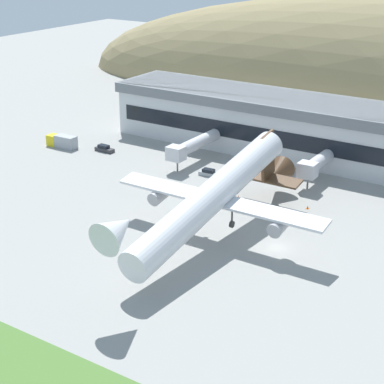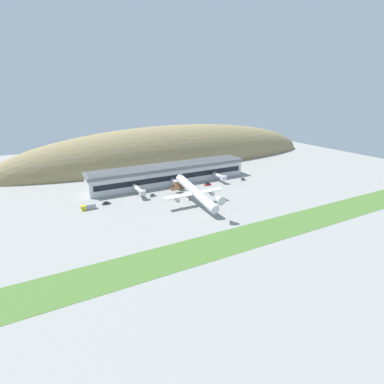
{
  "view_description": "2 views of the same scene",
  "coord_description": "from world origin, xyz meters",
  "px_view_note": "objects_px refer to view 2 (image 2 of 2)",
  "views": [
    {
      "loc": [
        37.14,
        -81.71,
        45.59
      ],
      "look_at": [
        -13.1,
        -3.91,
        7.73
      ],
      "focal_mm": 60.0,
      "sensor_mm": 36.0,
      "label": 1
    },
    {
      "loc": [
        -85.05,
        -138.44,
        60.87
      ],
      "look_at": [
        -13.07,
        -6.09,
        9.12
      ],
      "focal_mm": 28.0,
      "sensor_mm": 36.0,
      "label": 2
    }
  ],
  "objects_px": {
    "traffic_cone_0": "(174,197)",
    "traffic_cone_1": "(190,192)",
    "cargo_airplane": "(195,192)",
    "service_car_3": "(153,196)",
    "service_car_0": "(208,184)",
    "service_car_2": "(106,203)",
    "service_car_1": "(243,179)",
    "jetway_0": "(139,190)",
    "jetway_2": "(220,176)",
    "jetway_1": "(176,183)",
    "terminal_building": "(170,173)",
    "fuel_truck": "(89,207)"
  },
  "relations": [
    {
      "from": "jetway_0",
      "to": "cargo_airplane",
      "type": "distance_m",
      "value": 36.37
    },
    {
      "from": "jetway_1",
      "to": "service_car_1",
      "type": "bearing_deg",
      "value": -6.87
    },
    {
      "from": "fuel_truck",
      "to": "traffic_cone_1",
      "type": "bearing_deg",
      "value": -2.06
    },
    {
      "from": "service_car_0",
      "to": "service_car_1",
      "type": "relative_size",
      "value": 1.16
    },
    {
      "from": "service_car_3",
      "to": "fuel_truck",
      "type": "relative_size",
      "value": 0.57
    },
    {
      "from": "cargo_airplane",
      "to": "service_car_3",
      "type": "height_order",
      "value": "cargo_airplane"
    },
    {
      "from": "fuel_truck",
      "to": "traffic_cone_1",
      "type": "relative_size",
      "value": 13.0
    },
    {
      "from": "jetway_2",
      "to": "jetway_1",
      "type": "bearing_deg",
      "value": 177.84
    },
    {
      "from": "terminal_building",
      "to": "jetway_2",
      "type": "distance_m",
      "value": 34.71
    },
    {
      "from": "jetway_0",
      "to": "terminal_building",
      "type": "bearing_deg",
      "value": 31.63
    },
    {
      "from": "service_car_2",
      "to": "service_car_3",
      "type": "xyz_separation_m",
      "value": [
        27.56,
        -0.38,
        -0.03
      ]
    },
    {
      "from": "traffic_cone_1",
      "to": "fuel_truck",
      "type": "bearing_deg",
      "value": 177.94
    },
    {
      "from": "terminal_building",
      "to": "jetway_1",
      "type": "bearing_deg",
      "value": -97.04
    },
    {
      "from": "jetway_0",
      "to": "jetway_1",
      "type": "relative_size",
      "value": 1.47
    },
    {
      "from": "cargo_airplane",
      "to": "service_car_2",
      "type": "height_order",
      "value": "cargo_airplane"
    },
    {
      "from": "service_car_1",
      "to": "service_car_0",
      "type": "bearing_deg",
      "value": 175.6
    },
    {
      "from": "service_car_0",
      "to": "fuel_truck",
      "type": "xyz_separation_m",
      "value": [
        -78.22,
        -5.81,
        0.67
      ]
    },
    {
      "from": "terminal_building",
      "to": "jetway_1",
      "type": "height_order",
      "value": "terminal_building"
    },
    {
      "from": "traffic_cone_0",
      "to": "traffic_cone_1",
      "type": "distance_m",
      "value": 12.81
    },
    {
      "from": "terminal_building",
      "to": "service_car_3",
      "type": "bearing_deg",
      "value": -134.45
    },
    {
      "from": "service_car_0",
      "to": "service_car_2",
      "type": "height_order",
      "value": "service_car_0"
    },
    {
      "from": "traffic_cone_0",
      "to": "traffic_cone_1",
      "type": "relative_size",
      "value": 1.0
    },
    {
      "from": "service_car_2",
      "to": "terminal_building",
      "type": "bearing_deg",
      "value": 23.49
    },
    {
      "from": "service_car_0",
      "to": "terminal_building",
      "type": "bearing_deg",
      "value": 137.13
    },
    {
      "from": "traffic_cone_1",
      "to": "cargo_airplane",
      "type": "bearing_deg",
      "value": -111.27
    },
    {
      "from": "terminal_building",
      "to": "cargo_airplane",
      "type": "relative_size",
      "value": 2.13
    },
    {
      "from": "terminal_building",
      "to": "service_car_0",
      "type": "height_order",
      "value": "terminal_building"
    },
    {
      "from": "traffic_cone_0",
      "to": "service_car_0",
      "type": "bearing_deg",
      "value": 19.16
    },
    {
      "from": "service_car_1",
      "to": "traffic_cone_0",
      "type": "relative_size",
      "value": 6.88
    },
    {
      "from": "traffic_cone_0",
      "to": "jetway_0",
      "type": "bearing_deg",
      "value": 146.91
    },
    {
      "from": "cargo_airplane",
      "to": "service_car_1",
      "type": "height_order",
      "value": "cargo_airplane"
    },
    {
      "from": "service_car_0",
      "to": "traffic_cone_0",
      "type": "relative_size",
      "value": 8.0
    },
    {
      "from": "jetway_1",
      "to": "traffic_cone_0",
      "type": "xyz_separation_m",
      "value": [
        -8.74,
        -14.23,
        -3.71
      ]
    },
    {
      "from": "cargo_airplane",
      "to": "service_car_0",
      "type": "distance_m",
      "value": 37.82
    },
    {
      "from": "jetway_1",
      "to": "fuel_truck",
      "type": "distance_m",
      "value": 57.76
    },
    {
      "from": "jetway_0",
      "to": "jetway_1",
      "type": "bearing_deg",
      "value": 6.23
    },
    {
      "from": "jetway_0",
      "to": "jetway_2",
      "type": "height_order",
      "value": "same"
    },
    {
      "from": "cargo_airplane",
      "to": "fuel_truck",
      "type": "height_order",
      "value": "cargo_airplane"
    },
    {
      "from": "jetway_1",
      "to": "traffic_cone_0",
      "type": "relative_size",
      "value": 19.83
    },
    {
      "from": "jetway_1",
      "to": "service_car_3",
      "type": "xyz_separation_m",
      "value": [
        -19.36,
        -7.18,
        -3.41
      ]
    },
    {
      "from": "terminal_building",
      "to": "jetway_0",
      "type": "height_order",
      "value": "terminal_building"
    },
    {
      "from": "terminal_building",
      "to": "fuel_truck",
      "type": "xyz_separation_m",
      "value": [
        -58.67,
        -23.96,
        -5.64
      ]
    },
    {
      "from": "jetway_2",
      "to": "traffic_cone_0",
      "type": "relative_size",
      "value": 23.77
    },
    {
      "from": "terminal_building",
      "to": "cargo_airplane",
      "type": "height_order",
      "value": "cargo_airplane"
    },
    {
      "from": "jetway_0",
      "to": "service_car_0",
      "type": "xyz_separation_m",
      "value": [
        47.5,
        -0.92,
        -3.29
      ]
    },
    {
      "from": "jetway_2",
      "to": "service_car_2",
      "type": "relative_size",
      "value": 3.02
    },
    {
      "from": "jetway_0",
      "to": "service_car_1",
      "type": "bearing_deg",
      "value": -2.33
    },
    {
      "from": "service_car_0",
      "to": "service_car_2",
      "type": "relative_size",
      "value": 1.02
    },
    {
      "from": "jetway_2",
      "to": "service_car_0",
      "type": "height_order",
      "value": "jetway_2"
    },
    {
      "from": "service_car_0",
      "to": "service_car_3",
      "type": "height_order",
      "value": "service_car_0"
    }
  ]
}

